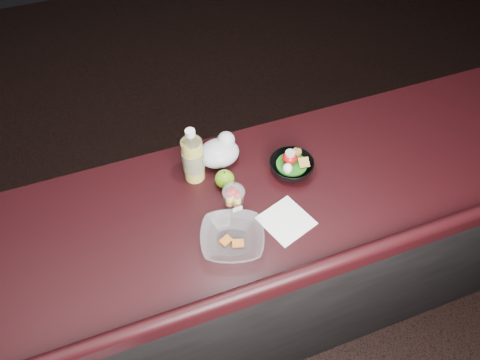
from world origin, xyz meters
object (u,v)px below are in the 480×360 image
green_apple (225,179)px  snack_bowl (291,166)px  lemonade_bottle (193,158)px  takeout_bowl (232,239)px  fruit_cup (234,198)px

green_apple → snack_bowl: 0.26m
green_apple → lemonade_bottle: bearing=140.0°
lemonade_bottle → green_apple: bearing=-40.0°
lemonade_bottle → green_apple: lemonade_bottle is taller
takeout_bowl → fruit_cup: bearing=68.2°
fruit_cup → snack_bowl: size_ratio=0.53×
green_apple → takeout_bowl: 0.26m
snack_bowl → takeout_bowl: (-0.32, -0.23, -0.01)m
green_apple → takeout_bowl: size_ratio=0.28×
lemonade_bottle → fruit_cup: bearing=-64.9°
fruit_cup → green_apple: fruit_cup is taller
fruit_cup → snack_bowl: 0.28m
green_apple → snack_bowl: bearing=-5.3°
fruit_cup → takeout_bowl: 0.16m
fruit_cup → green_apple: (0.00, 0.11, -0.02)m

